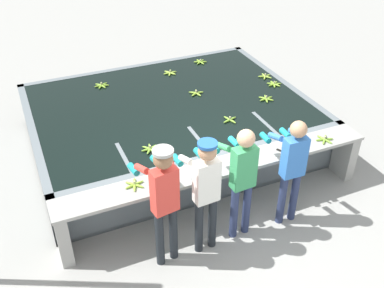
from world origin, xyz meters
The scene contains 20 objects.
ground_plane centered at (0.00, 0.00, 0.00)m, with size 80.00×80.00×0.00m, color #999993.
wash_tank centered at (0.00, 2.23, 0.41)m, with size 4.74×3.59×0.84m.
work_ledge centered at (0.00, 0.23, 0.61)m, with size 4.74×0.45×0.84m.
worker_0 centered at (-1.05, -0.33, 1.09)m, with size 0.47×0.75×1.77m.
worker_1 centered at (-0.50, -0.33, 1.05)m, with size 0.43×0.73×1.72m.
worker_2 centered at (0.05, -0.27, 1.04)m, with size 0.43×0.73×1.72m.
worker_3 centered at (0.80, -0.30, 1.01)m, with size 0.42×0.72×1.67m.
banana_bunch_floating_0 centered at (-0.78, 1.00, 0.85)m, with size 0.28×0.28×0.08m.
banana_bunch_floating_1 centered at (2.06, 2.11, 0.85)m, with size 0.28×0.28×0.08m.
banana_bunch_floating_2 centered at (1.62, 1.67, 0.85)m, with size 0.28×0.27×0.08m.
banana_bunch_floating_3 centered at (-0.92, 3.35, 0.85)m, with size 0.28×0.28×0.08m.
banana_bunch_floating_4 centered at (0.57, 2.36, 0.85)m, with size 0.27×0.28×0.08m.
banana_bunch_floating_5 centered at (0.69, 1.28, 0.85)m, with size 0.28×0.28×0.08m.
banana_bunch_floating_6 centered at (0.45, 3.36, 0.85)m, with size 0.28×0.26×0.08m.
banana_bunch_floating_7 centered at (1.22, 3.60, 0.85)m, with size 0.27×0.28×0.08m.
banana_bunch_floating_8 centered at (2.08, 2.46, 0.85)m, with size 0.28×0.27×0.08m.
banana_bunch_ledge_0 centered at (-0.17, 0.23, 0.86)m, with size 0.28×0.28×0.08m.
banana_bunch_ledge_1 centered at (-1.24, 0.28, 0.86)m, with size 0.28×0.28×0.08m.
banana_bunch_ledge_2 centered at (1.74, 0.17, 0.86)m, with size 0.28×0.28×0.08m.
knife_0 centered at (0.99, 0.14, 0.85)m, with size 0.19×0.32×0.02m.
Camera 1 is at (-2.39, -4.26, 4.60)m, focal length 42.00 mm.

